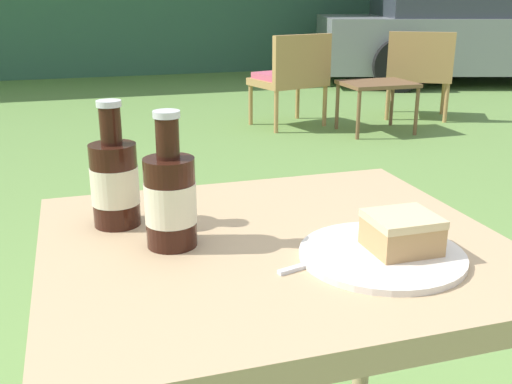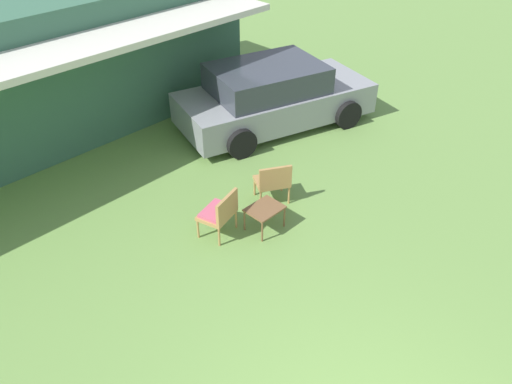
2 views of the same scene
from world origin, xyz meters
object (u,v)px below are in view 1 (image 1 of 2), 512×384
at_px(cake_on_plate, 390,245).
at_px(garden_side_table, 377,88).
at_px(parked_car, 480,29).
at_px(wicker_chair_cushioned, 292,75).
at_px(cola_bottle_far, 115,181).
at_px(wicker_chair_plain, 419,69).
at_px(cola_bottle_near, 170,198).
at_px(patio_table, 274,288).

bearing_deg(cake_on_plate, garden_side_table, 62.00).
relative_size(parked_car, garden_side_table, 7.94).
distance_m(parked_car, wicker_chair_cushioned, 3.83).
bearing_deg(cola_bottle_far, cake_on_plate, -34.05).
xyz_separation_m(wicker_chair_plain, cola_bottle_far, (-2.93, -3.77, 0.35)).
bearing_deg(wicker_chair_plain, wicker_chair_cushioned, 29.41).
bearing_deg(cola_bottle_near, wicker_chair_cushioned, 67.07).
bearing_deg(cola_bottle_near, cake_on_plate, -24.74).
bearing_deg(wicker_chair_cushioned, patio_table, 53.78).
relative_size(wicker_chair_plain, cake_on_plate, 3.12).
distance_m(parked_car, patio_table, 7.58).
height_order(patio_table, cola_bottle_far, cola_bottle_far).
xyz_separation_m(parked_car, cake_on_plate, (-4.63, -5.99, 0.08)).
distance_m(wicker_chair_cushioned, cake_on_plate, 4.27).
xyz_separation_m(wicker_chair_cushioned, cake_on_plate, (-1.34, -4.04, 0.29)).
relative_size(parked_car, cola_bottle_near, 20.87).
distance_m(wicker_chair_plain, cola_bottle_near, 4.84).
height_order(parked_car, wicker_chair_cushioned, parked_car).
bearing_deg(cola_bottle_far, wicker_chair_cushioned, 65.49).
distance_m(wicker_chair_cushioned, patio_table, 4.21).
bearing_deg(wicker_chair_plain, cake_on_plate, 87.63).
relative_size(parked_car, patio_table, 6.11).
relative_size(wicker_chair_cushioned, patio_table, 1.06).
height_order(patio_table, cola_bottle_near, cola_bottle_near).
relative_size(wicker_chair_cushioned, garden_side_table, 1.38).
bearing_deg(cake_on_plate, wicker_chair_plain, 57.67).
xyz_separation_m(parked_car, cola_bottle_far, (-5.01, -5.74, 0.14)).
height_order(parked_car, garden_side_table, parked_car).
height_order(wicker_chair_cushioned, cola_bottle_near, cola_bottle_near).
height_order(patio_table, cake_on_plate, cake_on_plate).
height_order(garden_side_table, cola_bottle_far, cola_bottle_far).
bearing_deg(parked_car, cola_bottle_far, -114.31).
bearing_deg(patio_table, parked_car, 50.93).
relative_size(parked_car, cola_bottle_far, 20.87).
xyz_separation_m(parked_car, patio_table, (-4.77, -5.88, -0.03)).
bearing_deg(parked_car, cake_on_plate, -110.85).
bearing_deg(patio_table, cola_bottle_far, 148.23).
distance_m(wicker_chair_cushioned, cola_bottle_near, 4.25).
distance_m(cake_on_plate, cola_bottle_far, 0.46).
height_order(wicker_chair_cushioned, cake_on_plate, same).
relative_size(wicker_chair_plain, garden_side_table, 1.38).
bearing_deg(patio_table, cola_bottle_near, 169.72).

